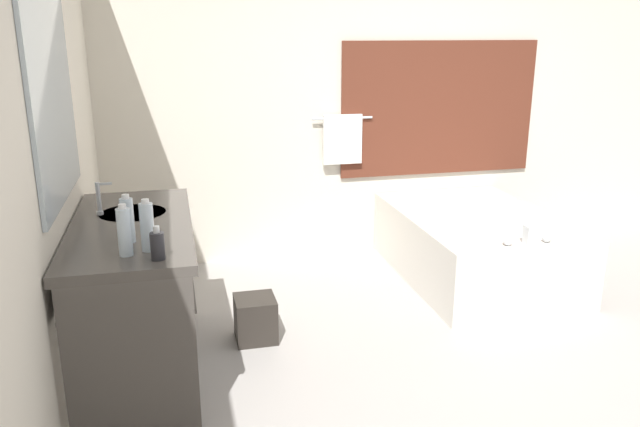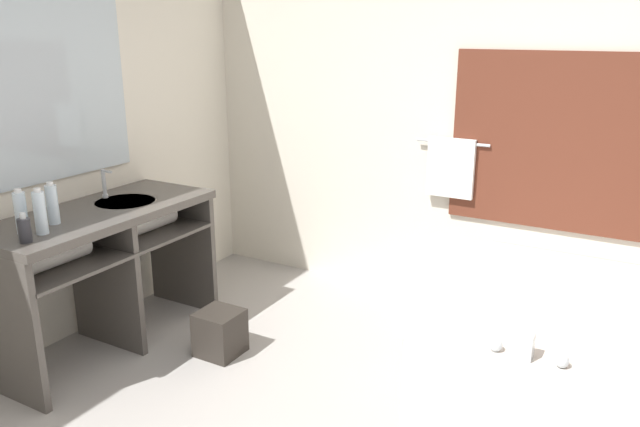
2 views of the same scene
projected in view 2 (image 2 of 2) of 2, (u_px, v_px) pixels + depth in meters
wall_back_with_blinds at (506, 115)px, 3.97m from camera, size 7.40×0.13×2.70m
vanity_counter at (105, 247)px, 3.70m from camera, size 0.62×1.39×0.87m
sink_faucet at (104, 184)px, 3.85m from camera, size 0.09×0.04×0.18m
bathtub at (551, 340)px, 3.35m from camera, size 1.08×1.57×0.62m
water_bottle_1 at (52, 204)px, 3.33m from camera, size 0.06×0.06×0.23m
water_bottle_2 at (21, 212)px, 3.18m from camera, size 0.06×0.06×0.24m
water_bottle_3 at (40, 212)px, 3.17m from camera, size 0.06×0.06×0.24m
soap_dispenser at (25, 230)px, 3.05m from camera, size 0.06×0.06×0.15m
waste_bin at (220, 333)px, 3.72m from camera, size 0.24×0.24×0.27m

